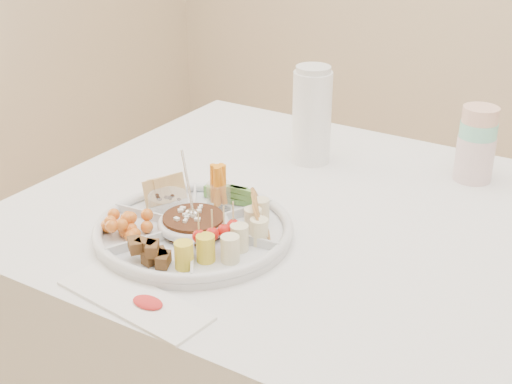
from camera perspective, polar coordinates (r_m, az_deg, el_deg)
The scene contains 12 objects.
dining_table at distance 1.65m, azimuth 9.34°, elevation -14.80°, with size 1.52×1.02×0.76m, color white.
party_tray at distance 1.39m, azimuth -5.01°, elevation -2.82°, with size 0.38×0.38×0.04m, color silver.
bean_dip at distance 1.38m, azimuth -5.02°, elevation -2.54°, with size 0.12×0.12×0.04m, color black.
tortillas at distance 1.38m, azimuth 0.38°, elevation -1.88°, with size 0.09×0.09×0.06m, color olive, non-canonical shape.
carrot_cucumber at distance 1.47m, azimuth -2.45°, elevation 0.76°, with size 0.10×0.10×0.09m, color orange, non-canonical shape.
pita_raisins at distance 1.48m, azimuth -7.48°, elevation -0.08°, with size 0.11×0.11×0.06m, color tan, non-canonical shape.
cherries at distance 1.39m, azimuth -10.40°, elevation -2.45°, with size 0.11×0.11×0.04m, color #CB5F22, non-canonical shape.
granola_chunks at distance 1.28m, azimuth -8.03°, elevation -4.73°, with size 0.10×0.10×0.04m, color #413218, non-canonical shape.
banana_tomato at distance 1.27m, azimuth -2.22°, elevation -3.69°, with size 0.11×0.11×0.09m, color #FFEC6B, non-canonical shape.
cup_stack at distance 1.67m, azimuth 17.36°, elevation 4.68°, with size 0.09×0.09×0.24m, color silver.
thermos at distance 1.70m, azimuth 4.49°, elevation 6.24°, with size 0.09×0.09×0.24m, color white.
placemat at distance 1.22m, azimuth -9.73°, elevation -8.51°, with size 0.29×0.10×0.01m, color silver.
Camera 1 is at (0.43, -1.19, 1.43)m, focal length 50.00 mm.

